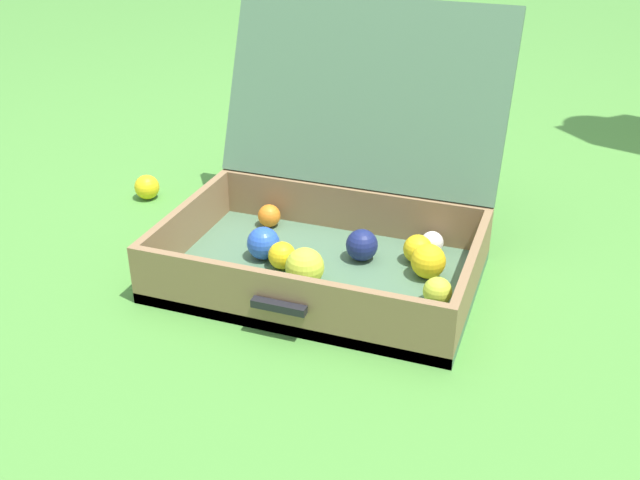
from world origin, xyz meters
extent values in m
plane|color=#4C8C38|center=(0.00, 0.00, 0.00)|extent=(16.00, 16.00, 0.00)
cube|color=#4C7051|center=(0.08, -0.01, 0.01)|extent=(0.67, 0.44, 0.03)
cube|color=olive|center=(-0.24, -0.01, 0.07)|extent=(0.02, 0.44, 0.13)
cube|color=olive|center=(0.41, -0.01, 0.07)|extent=(0.02, 0.44, 0.13)
cube|color=olive|center=(0.08, -0.22, 0.07)|extent=(0.63, 0.02, 0.13)
cube|color=olive|center=(0.08, 0.20, 0.07)|extent=(0.63, 0.02, 0.13)
cube|color=#4C7051|center=(0.08, 0.29, 0.33)|extent=(0.67, 0.19, 0.41)
cube|color=black|center=(0.08, -0.24, 0.07)|extent=(0.11, 0.02, 0.02)
sphere|color=white|center=(0.29, 0.15, 0.05)|extent=(0.05, 0.05, 0.05)
sphere|color=blue|center=(-0.06, 0.00, 0.06)|extent=(0.07, 0.07, 0.07)
sphere|color=yellow|center=(0.00, -0.03, 0.06)|extent=(0.06, 0.06, 0.06)
sphere|color=#CCDB38|center=(0.07, -0.07, 0.07)|extent=(0.08, 0.08, 0.08)
sphere|color=#CCDB38|center=(0.35, -0.06, 0.05)|extent=(0.06, 0.06, 0.06)
sphere|color=yellow|center=(0.27, 0.10, 0.06)|extent=(0.06, 0.06, 0.06)
sphere|color=yellow|center=(0.31, 0.04, 0.06)|extent=(0.08, 0.08, 0.08)
sphere|color=yellow|center=(-0.15, -0.15, 0.05)|extent=(0.06, 0.06, 0.06)
sphere|color=orange|center=(-0.11, 0.15, 0.05)|extent=(0.06, 0.06, 0.06)
sphere|color=navy|center=(0.15, 0.07, 0.06)|extent=(0.07, 0.07, 0.07)
sphere|color=yellow|center=(-0.50, 0.23, 0.03)|extent=(0.07, 0.07, 0.07)
camera|label=1|loc=(0.56, -1.33, 0.85)|focal=41.93mm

